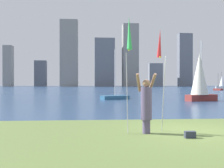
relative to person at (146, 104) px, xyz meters
name	(u,v)px	position (x,y,z in m)	size (l,w,h in m)	color
ground	(106,90)	(1.59, 51.21, -1.01)	(120.00, 138.00, 0.12)	#5B7038
person	(146,104)	(0.00, 0.00, 0.00)	(0.71, 0.53, 1.94)	#594C72
kite_flag_left	(129,36)	(-0.61, -0.32, 2.12)	(0.16, 0.89, 3.69)	#B2B2B7
kite_flag_right	(160,46)	(0.61, 0.65, 1.95)	(0.16, 0.92, 3.48)	#B2B2B7
bag	(190,135)	(1.14, -0.84, -0.85)	(0.32, 0.16, 0.20)	#33384C
sailboat_1	(218,89)	(24.03, 45.25, -0.74)	(1.73, 1.94, 3.48)	maroon
sailboat_2	(200,77)	(7.80, 14.80, 1.12)	(3.14, 2.03, 5.35)	maroon
sailboat_4	(222,82)	(29.70, 55.12, 0.72)	(2.64, 1.55, 4.17)	white
sailboat_5	(115,97)	(0.52, 17.58, -0.70)	(2.88, 2.01, 4.81)	#2D6084
skyline_tower_0	(8,66)	(-33.55, 99.99, 6.93)	(3.26, 3.77, 15.77)	gray
skyline_tower_1	(41,73)	(-22.00, 103.92, 4.22)	(4.59, 3.38, 10.34)	#565B66
skyline_tower_2	(69,53)	(-10.23, 99.02, 11.93)	(6.82, 4.19, 25.77)	gray
skyline_tower_3	(104,63)	(3.58, 100.41, 8.43)	(7.76, 7.94, 18.76)	slate
skyline_tower_4	(130,55)	(13.95, 100.45, 11.43)	(6.17, 5.31, 24.77)	gray
skyline_tower_5	(155,75)	(24.71, 102.35, 3.73)	(5.35, 3.53, 9.37)	gray
skyline_tower_6	(185,60)	(36.52, 100.92, 9.78)	(5.44, 3.46, 21.46)	slate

